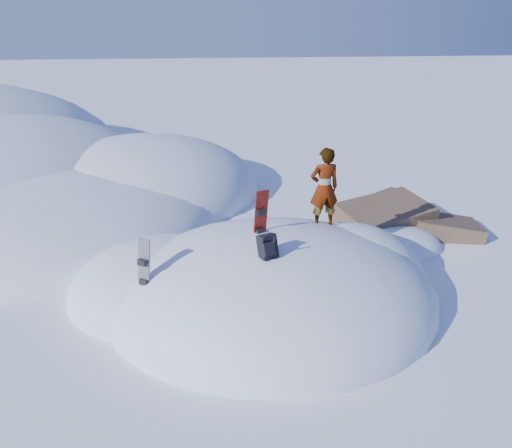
{
  "coord_description": "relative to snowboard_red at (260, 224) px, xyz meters",
  "views": [
    {
      "loc": [
        -1.29,
        -9.08,
        5.7
      ],
      "look_at": [
        -0.33,
        0.3,
        1.67
      ],
      "focal_mm": 35.0,
      "sensor_mm": 36.0,
      "label": 1
    }
  ],
  "objects": [
    {
      "name": "snow_mound",
      "position": [
        0.07,
        -0.07,
        -1.66
      ],
      "size": [
        8.0,
        6.0,
        3.0
      ],
      "color": "silver",
      "rests_on": "ground"
    },
    {
      "name": "snowboard_red",
      "position": [
        0.0,
        0.0,
        0.0
      ],
      "size": [
        0.35,
        0.31,
        1.54
      ],
      "rotation": [
        0.0,
        0.0,
        0.42
      ],
      "color": "red",
      "rests_on": "snow_mound"
    },
    {
      "name": "person",
      "position": [
        1.49,
        0.77,
        0.46
      ],
      "size": [
        0.71,
        0.51,
        1.82
      ],
      "primitive_type": "imported",
      "rotation": [
        0.0,
        0.0,
        3.26
      ],
      "color": "slate",
      "rests_on": "snow_mound"
    },
    {
      "name": "backpack",
      "position": [
        0.02,
        -1.06,
        -0.02
      ],
      "size": [
        0.44,
        0.48,
        0.54
      ],
      "rotation": [
        0.0,
        0.0,
        0.44
      ],
      "color": "black",
      "rests_on": "snow_mound"
    },
    {
      "name": "gear_pile",
      "position": [
        -1.83,
        -1.44,
        -1.56
      ],
      "size": [
        0.78,
        0.6,
        0.21
      ],
      "rotation": [
        0.0,
        0.0,
        0.21
      ],
      "color": "black",
      "rests_on": "ground"
    },
    {
      "name": "rock_outcrop",
      "position": [
        3.96,
        2.7,
        -1.65
      ],
      "size": [
        4.68,
        4.41,
        1.68
      ],
      "color": "brown",
      "rests_on": "ground"
    },
    {
      "name": "snowboard_dark",
      "position": [
        -2.32,
        -0.93,
        -0.53
      ],
      "size": [
        0.35,
        0.34,
        1.38
      ],
      "rotation": [
        0.0,
        0.0,
        -0.57
      ],
      "color": "black",
      "rests_on": "snow_mound"
    },
    {
      "name": "ground",
      "position": [
        0.24,
        -0.31,
        -1.66
      ],
      "size": [
        120.0,
        120.0,
        0.0
      ],
      "primitive_type": "plane",
      "color": "white",
      "rests_on": "ground"
    }
  ]
}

